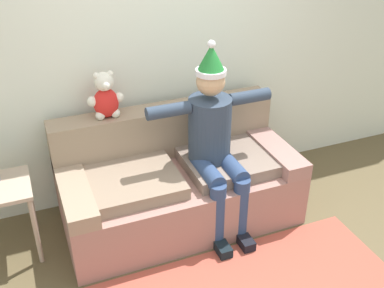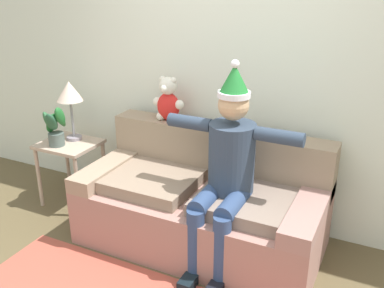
{
  "view_description": "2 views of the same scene",
  "coord_description": "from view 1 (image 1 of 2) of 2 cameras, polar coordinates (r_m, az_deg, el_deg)",
  "views": [
    {
      "loc": [
        -1.08,
        -2.02,
        2.53
      ],
      "look_at": [
        0.08,
        0.86,
        0.76
      ],
      "focal_mm": 43.37,
      "sensor_mm": 36.0,
      "label": 1
    },
    {
      "loc": [
        1.28,
        -1.83,
        2.1
      ],
      "look_at": [
        -0.03,
        0.85,
        0.91
      ],
      "focal_mm": 40.87,
      "sensor_mm": 36.0,
      "label": 2
    }
  ],
  "objects": [
    {
      "name": "back_wall",
      "position": [
        3.92,
        -4.92,
        12.03
      ],
      "size": [
        7.0,
        0.1,
        2.7
      ],
      "primitive_type": "cube",
      "color": "silver",
      "rests_on": "ground_plane"
    },
    {
      "name": "couch",
      "position": [
        3.89,
        -1.85,
        -4.57
      ],
      "size": [
        1.91,
        0.94,
        0.89
      ],
      "color": "#A1746A",
      "rests_on": "ground_plane"
    },
    {
      "name": "person_seated",
      "position": [
        3.61,
        2.79,
        0.69
      ],
      "size": [
        1.02,
        0.77,
        1.54
      ],
      "color": "#2F3D51",
      "rests_on": "ground_plane"
    },
    {
      "name": "teddy_bear",
      "position": [
        3.68,
        -10.59,
        5.68
      ],
      "size": [
        0.29,
        0.17,
        0.38
      ],
      "color": "red",
      "rests_on": "couch"
    }
  ]
}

